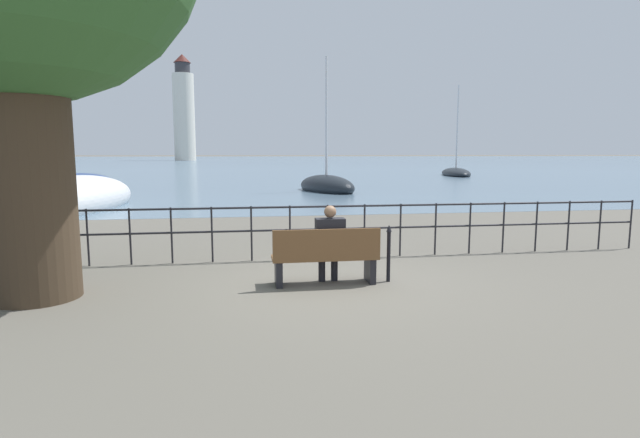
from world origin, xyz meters
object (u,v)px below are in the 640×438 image
(sailboat_5, at_px, (456,173))
(closed_umbrella, at_px, (389,250))
(seated_person_left, at_px, (330,241))
(harbor_lighthouse, at_px, (184,112))
(sailboat_0, at_px, (326,186))
(sailboat_3, at_px, (73,200))
(sailboat_2, at_px, (71,186))
(park_bench, at_px, (326,258))

(sailboat_5, bearing_deg, closed_umbrella, -102.72)
(seated_person_left, bearing_deg, harbor_lighthouse, 96.97)
(closed_umbrella, bearing_deg, sailboat_0, 83.34)
(seated_person_left, xyz_separation_m, sailboat_3, (-7.33, 11.31, -0.28))
(sailboat_3, bearing_deg, sailboat_5, 54.67)
(sailboat_2, height_order, sailboat_3, sailboat_3)
(closed_umbrella, bearing_deg, sailboat_3, 126.06)
(closed_umbrella, height_order, sailboat_2, sailboat_2)
(seated_person_left, distance_m, sailboat_3, 13.48)
(sailboat_3, height_order, harbor_lighthouse, harbor_lighthouse)
(closed_umbrella, relative_size, harbor_lighthouse, 0.03)
(park_bench, height_order, harbor_lighthouse, harbor_lighthouse)
(park_bench, bearing_deg, closed_umbrella, 1.70)
(park_bench, distance_m, sailboat_5, 40.00)
(park_bench, height_order, sailboat_0, sailboat_0)
(sailboat_0, relative_size, harbor_lighthouse, 0.26)
(sailboat_2, bearing_deg, closed_umbrella, -43.81)
(closed_umbrella, xyz_separation_m, sailboat_2, (-11.14, 20.29, -0.20))
(park_bench, relative_size, harbor_lighthouse, 0.06)
(closed_umbrella, distance_m, sailboat_0, 19.04)
(sailboat_0, bearing_deg, sailboat_3, -160.81)
(sailboat_5, bearing_deg, seated_person_left, -103.97)
(sailboat_5, bearing_deg, harbor_lighthouse, 121.74)
(sailboat_0, distance_m, sailboat_2, 13.42)
(sailboat_2, distance_m, sailboat_5, 32.11)
(seated_person_left, relative_size, sailboat_5, 0.15)
(park_bench, height_order, seated_person_left, seated_person_left)
(sailboat_5, bearing_deg, sailboat_0, -118.71)
(sailboat_3, bearing_deg, harbor_lighthouse, 105.16)
(closed_umbrella, distance_m, sailboat_2, 23.15)
(seated_person_left, relative_size, closed_umbrella, 1.35)
(sailboat_3, relative_size, sailboat_5, 1.49)
(closed_umbrella, height_order, sailboat_3, sailboat_3)
(closed_umbrella, bearing_deg, park_bench, -178.30)
(seated_person_left, xyz_separation_m, sailboat_0, (3.15, 18.86, -0.39))
(seated_person_left, height_order, closed_umbrella, seated_person_left)
(park_bench, distance_m, closed_umbrella, 1.03)
(park_bench, xyz_separation_m, harbor_lighthouse, (-16.72, 137.36, 13.00))
(seated_person_left, distance_m, sailboat_5, 39.90)
(park_bench, distance_m, seated_person_left, 0.27)
(park_bench, relative_size, sailboat_5, 0.20)
(closed_umbrella, height_order, sailboat_0, sailboat_0)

